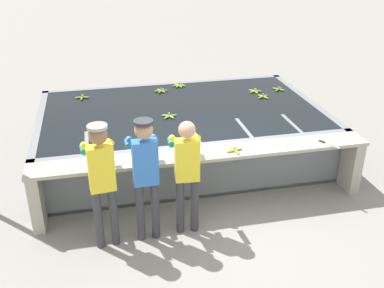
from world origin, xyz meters
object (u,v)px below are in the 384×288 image
Objects in this scene: banana_bunch_floating_7 at (179,85)px; banana_bunch_ledge_0 at (235,150)px; worker_0 at (102,174)px; worker_1 at (145,168)px; worker_2 at (187,167)px; banana_bunch_floating_6 at (263,97)px; banana_bunch_floating_2 at (279,89)px; knife_0 at (326,143)px; banana_bunch_floating_1 at (255,91)px; banana_bunch_floating_4 at (104,145)px; banana_bunch_floating_5 at (169,116)px; banana_bunch_floating_0 at (146,138)px; banana_bunch_floating_3 at (82,97)px; banana_bunch_floating_8 at (161,91)px.

banana_bunch_floating_7 is 1.00× the size of banana_bunch_ledge_0.
banana_bunch_floating_7 is at bearing 64.90° from worker_0.
worker_1 is 0.56m from worker_2.
banana_bunch_floating_2 is at bearing 36.94° from banana_bunch_floating_6.
banana_bunch_floating_2 is 2.51m from knife_0.
knife_0 is (0.23, -2.48, -0.01)m from banana_bunch_floating_1.
knife_0 is (3.27, -0.64, -0.01)m from banana_bunch_floating_4.
banana_bunch_floating_6 is at bearing -35.31° from banana_bunch_floating_7.
banana_bunch_ledge_0 reaches higher than banana_bunch_floating_5.
banana_bunch_floating_0 is at bearing -148.83° from banana_bunch_floating_2.
worker_0 is 4.10m from banana_bunch_floating_6.
banana_bunch_floating_1 is at bearing -179.03° from banana_bunch_floating_2.
worker_0 is 6.21× the size of banana_bunch_floating_7.
banana_bunch_floating_2 is at bearing 31.17° from banana_bunch_floating_0.
worker_0 is 6.18× the size of banana_bunch_floating_3.
worker_1 is 6.20× the size of banana_bunch_ledge_0.
worker_2 reaches higher than banana_bunch_floating_1.
banana_bunch_floating_7 is (-1.89, 0.67, -0.00)m from banana_bunch_floating_2.
worker_2 reaches higher than banana_bunch_ledge_0.
worker_0 is 1.05× the size of worker_2.
banana_bunch_floating_6 is (3.08, 1.51, 0.00)m from banana_bunch_floating_4.
banana_bunch_floating_4 is 3.43m from banana_bunch_floating_6.
worker_1 reaches higher than banana_bunch_ledge_0.
worker_0 is at bearing -120.64° from banana_bunch_floating_5.
worker_1 is at bearing -175.14° from worker_2.
banana_bunch_ledge_0 is (1.20, -0.69, 0.00)m from banana_bunch_floating_0.
worker_2 is at bearing -67.52° from banana_bunch_floating_3.
banana_bunch_floating_8 is 2.93m from banana_bunch_ledge_0.
banana_bunch_floating_5 is at bearing -93.17° from banana_bunch_floating_8.
banana_bunch_floating_8 is (-0.42, -0.25, 0.00)m from banana_bunch_floating_7.
banana_bunch_floating_6 is 1.76m from banana_bunch_floating_7.
banana_bunch_floating_0 and banana_bunch_floating_3 have the same top height.
banana_bunch_floating_3 is (-1.35, 3.25, -0.06)m from worker_2.
banana_bunch_floating_1 is at bearing -26.10° from banana_bunch_floating_7.
worker_0 is at bearing -85.90° from banana_bunch_floating_3.
banana_bunch_floating_4 and banana_bunch_floating_6 have the same top height.
worker_1 reaches higher than banana_bunch_floating_1.
banana_bunch_floating_3 is (-0.95, 2.11, 0.00)m from banana_bunch_floating_0.
worker_2 is at bearing -93.22° from banana_bunch_floating_5.
worker_0 is 3.64m from banana_bunch_floating_8.
banana_bunch_floating_6 is at bearing 59.53° from banana_bunch_ledge_0.
banana_bunch_floating_7 is at bearing 117.10° from knife_0.
worker_2 is at bearing -44.67° from banana_bunch_floating_4.
banana_bunch_floating_6 is at bearing -11.82° from banana_bunch_floating_3.
banana_bunch_floating_2 is 0.82× the size of banana_bunch_floating_3.
worker_1 is at bearing -102.40° from banana_bunch_floating_8.
banana_bunch_floating_5 is 1.04× the size of banana_bunch_floating_6.
banana_bunch_ledge_0 is (1.36, 0.49, -0.13)m from worker_1.
banana_bunch_floating_1 is at bearing 25.89° from banana_bunch_floating_5.
banana_bunch_floating_1 and banana_bunch_floating_2 have the same top height.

